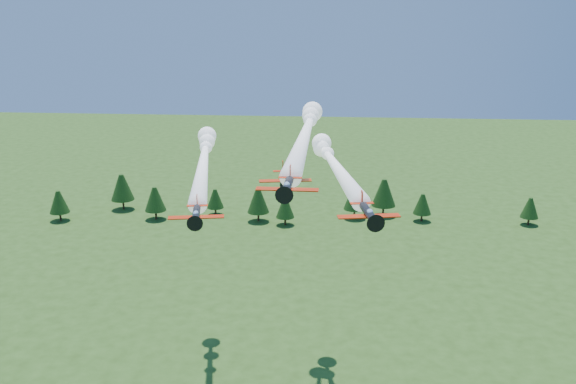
# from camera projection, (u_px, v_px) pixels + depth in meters

# --- Properties ---
(plane_lead) EXTENTS (6.90, 56.42, 3.70)m
(plane_lead) POSITION_uv_depth(u_px,v_px,m) (306.00, 131.00, 99.97)
(plane_lead) COLOR black
(plane_lead) RESTS_ON ground
(plane_left) EXTENTS (14.03, 54.13, 3.70)m
(plane_left) POSITION_uv_depth(u_px,v_px,m) (204.00, 159.00, 111.01)
(plane_left) COLOR black
(plane_left) RESTS_ON ground
(plane_right) EXTENTS (13.57, 47.61, 3.70)m
(plane_right) POSITION_uv_depth(u_px,v_px,m) (334.00, 163.00, 107.26)
(plane_right) COLOR black
(plane_right) RESTS_ON ground
(plane_slot) EXTENTS (7.42, 8.11, 2.59)m
(plane_slot) POSITION_uv_depth(u_px,v_px,m) (285.00, 178.00, 89.49)
(plane_slot) COLOR black
(plane_slot) RESTS_ON ground
(treeline) EXTENTS (169.86, 19.90, 11.85)m
(treeline) POSITION_uv_depth(u_px,v_px,m) (300.00, 199.00, 198.73)
(treeline) COLOR #382314
(treeline) RESTS_ON ground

